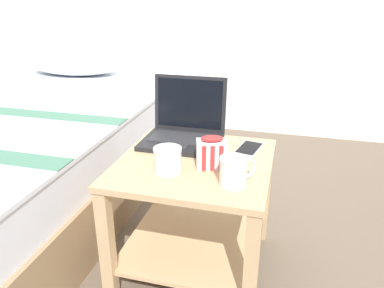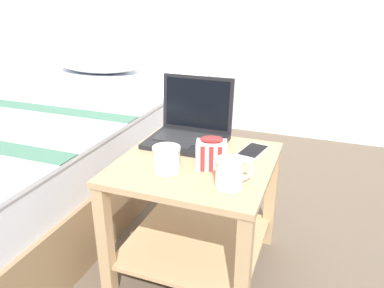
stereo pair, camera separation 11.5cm
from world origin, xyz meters
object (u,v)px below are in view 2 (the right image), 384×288
(bed, at_px, (28,135))
(mug_front_right, at_px, (230,172))
(snack_bag, at_px, (211,154))
(laptop, at_px, (190,129))
(mug_front_left, at_px, (167,157))
(cell_phone, at_px, (253,151))

(bed, relative_size, mug_front_right, 18.86)
(mug_front_right, distance_m, snack_bag, 0.14)
(laptop, bearing_deg, bed, 167.22)
(bed, distance_m, mug_front_left, 1.28)
(mug_front_left, height_order, cell_phone, mug_front_left)
(mug_front_left, bearing_deg, snack_bag, 28.56)
(mug_front_left, relative_size, snack_bag, 1.10)
(snack_bag, bearing_deg, cell_phone, 58.88)
(mug_front_left, bearing_deg, laptop, 94.95)
(bed, xyz_separation_m, mug_front_right, (1.36, -0.57, 0.27))
(bed, xyz_separation_m, cell_phone, (1.37, -0.28, 0.23))
(bed, distance_m, snack_bag, 1.38)
(bed, relative_size, laptop, 6.95)
(mug_front_left, distance_m, snack_bag, 0.15)
(bed, relative_size, cell_phone, 13.78)
(mug_front_right, bearing_deg, cell_phone, 87.27)
(bed, bearing_deg, cell_phone, -11.66)
(mug_front_left, xyz_separation_m, cell_phone, (0.24, 0.25, -0.04))
(mug_front_right, relative_size, cell_phone, 0.73)
(mug_front_right, bearing_deg, mug_front_left, 171.47)
(snack_bag, xyz_separation_m, cell_phone, (0.11, 0.18, -0.05))
(mug_front_right, bearing_deg, snack_bag, 131.46)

